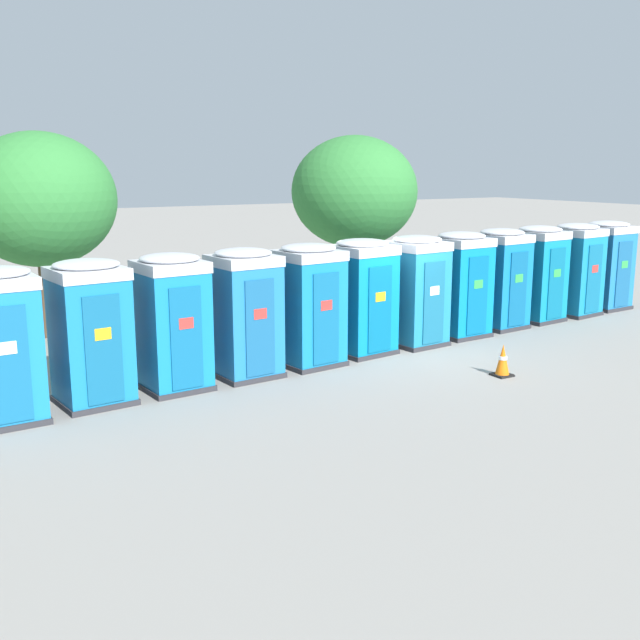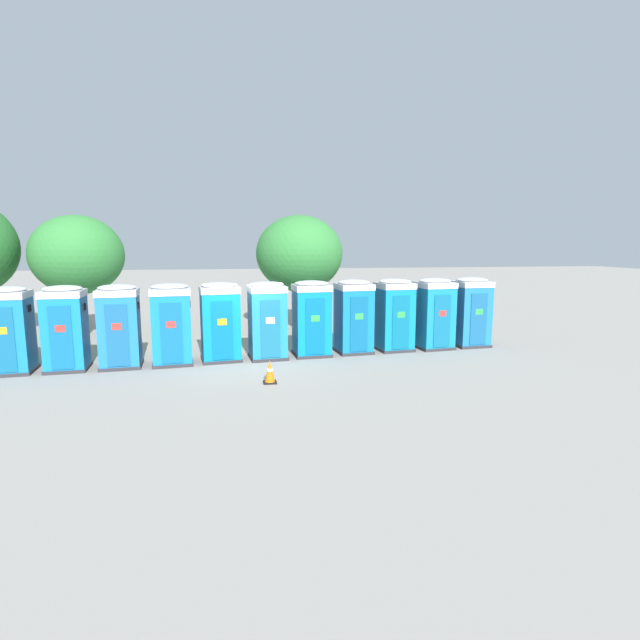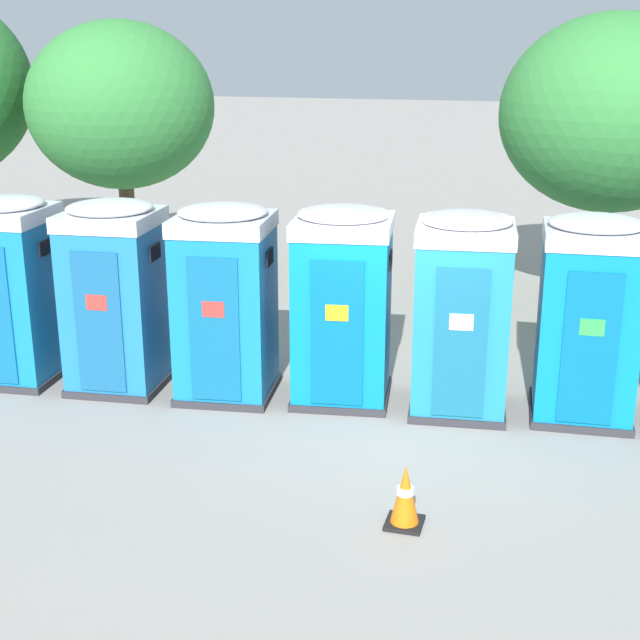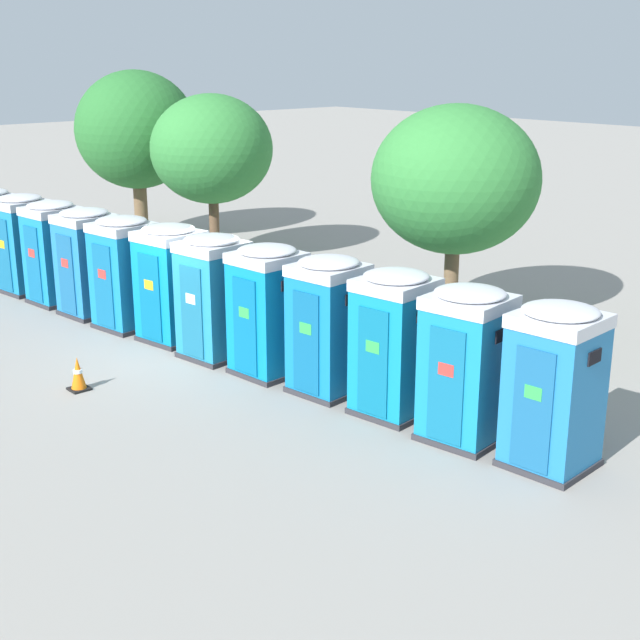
{
  "view_description": "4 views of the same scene",
  "coord_description": "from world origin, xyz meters",
  "px_view_note": "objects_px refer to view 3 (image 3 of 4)",
  "views": [
    {
      "loc": [
        -9.75,
        -13.24,
        4.1
      ],
      "look_at": [
        -1.95,
        0.05,
        0.9
      ],
      "focal_mm": 42.0,
      "sensor_mm": 36.0,
      "label": 1
    },
    {
      "loc": [
        -0.23,
        -15.94,
        3.75
      ],
      "look_at": [
        2.53,
        0.5,
        1.2
      ],
      "focal_mm": 28.0,
      "sensor_mm": 36.0,
      "label": 2
    },
    {
      "loc": [
        1.87,
        -10.34,
        4.52
      ],
      "look_at": [
        -1.06,
        0.14,
        1.07
      ],
      "focal_mm": 50.0,
      "sensor_mm": 36.0,
      "label": 3
    },
    {
      "loc": [
        15.11,
        -9.72,
        6.05
      ],
      "look_at": [
        3.58,
        0.6,
        1.35
      ],
      "focal_mm": 50.0,
      "sensor_mm": 36.0,
      "label": 4
    }
  ],
  "objects_px": {
    "portapotty_6": "(462,313)",
    "street_tree_2": "(612,114)",
    "portapotty_5": "(342,304)",
    "portapotty_3": "(116,295)",
    "portapotty_7": "(588,318)",
    "portapotty_4": "(225,301)",
    "traffic_cone": "(405,496)",
    "street_tree_0": "(121,106)",
    "portapotty_2": "(11,289)"
  },
  "relations": [
    {
      "from": "portapotty_2",
      "to": "portapotty_4",
      "type": "bearing_deg",
      "value": 4.35
    },
    {
      "from": "portapotty_6",
      "to": "street_tree_0",
      "type": "height_order",
      "value": "street_tree_0"
    },
    {
      "from": "portapotty_5",
      "to": "street_tree_0",
      "type": "relative_size",
      "value": 0.52
    },
    {
      "from": "portapotty_2",
      "to": "portapotty_7",
      "type": "xyz_separation_m",
      "value": [
        7.52,
        0.74,
        -0.0
      ]
    },
    {
      "from": "portapotty_6",
      "to": "portapotty_7",
      "type": "height_order",
      "value": "same"
    },
    {
      "from": "portapotty_6",
      "to": "portapotty_7",
      "type": "bearing_deg",
      "value": 7.77
    },
    {
      "from": "portapotty_2",
      "to": "portapotty_5",
      "type": "xyz_separation_m",
      "value": [
        4.51,
        0.5,
        -0.0
      ]
    },
    {
      "from": "portapotty_6",
      "to": "street_tree_2",
      "type": "xyz_separation_m",
      "value": [
        1.75,
        5.33,
        2.03
      ]
    },
    {
      "from": "portapotty_6",
      "to": "street_tree_0",
      "type": "distance_m",
      "value": 9.05
    },
    {
      "from": "portapotty_3",
      "to": "traffic_cone",
      "type": "distance_m",
      "value": 5.18
    },
    {
      "from": "portapotty_2",
      "to": "street_tree_2",
      "type": "bearing_deg",
      "value": 37.06
    },
    {
      "from": "portapotty_5",
      "to": "street_tree_2",
      "type": "xyz_separation_m",
      "value": [
        3.26,
        5.37,
        2.03
      ]
    },
    {
      "from": "portapotty_4",
      "to": "traffic_cone",
      "type": "distance_m",
      "value": 4.06
    },
    {
      "from": "portapotty_5",
      "to": "portapotty_6",
      "type": "relative_size",
      "value": 1.0
    },
    {
      "from": "portapotty_4",
      "to": "portapotty_7",
      "type": "bearing_deg",
      "value": 6.44
    },
    {
      "from": "portapotty_3",
      "to": "portapotty_7",
      "type": "xyz_separation_m",
      "value": [
        6.02,
        0.63,
        -0.0
      ]
    },
    {
      "from": "portapotty_2",
      "to": "portapotty_3",
      "type": "bearing_deg",
      "value": 4.24
    },
    {
      "from": "portapotty_6",
      "to": "street_tree_2",
      "type": "height_order",
      "value": "street_tree_2"
    },
    {
      "from": "street_tree_0",
      "to": "traffic_cone",
      "type": "distance_m",
      "value": 11.16
    },
    {
      "from": "portapotty_6",
      "to": "street_tree_0",
      "type": "bearing_deg",
      "value": 144.57
    },
    {
      "from": "portapotty_2",
      "to": "street_tree_0",
      "type": "relative_size",
      "value": 0.52
    },
    {
      "from": "portapotty_7",
      "to": "traffic_cone",
      "type": "bearing_deg",
      "value": -117.0
    },
    {
      "from": "portapotty_2",
      "to": "portapotty_5",
      "type": "relative_size",
      "value": 1.0
    },
    {
      "from": "portapotty_2",
      "to": "traffic_cone",
      "type": "xyz_separation_m",
      "value": [
        5.89,
        -2.47,
        -0.97
      ]
    },
    {
      "from": "portapotty_4",
      "to": "portapotty_6",
      "type": "bearing_deg",
      "value": 5.78
    },
    {
      "from": "portapotty_4",
      "to": "portapotty_7",
      "type": "xyz_separation_m",
      "value": [
        4.51,
        0.51,
        0.0
      ]
    },
    {
      "from": "portapotty_3",
      "to": "portapotty_7",
      "type": "bearing_deg",
      "value": 5.95
    },
    {
      "from": "portapotty_4",
      "to": "portapotty_5",
      "type": "relative_size",
      "value": 1.0
    },
    {
      "from": "portapotty_6",
      "to": "traffic_cone",
      "type": "bearing_deg",
      "value": -92.56
    },
    {
      "from": "street_tree_0",
      "to": "traffic_cone",
      "type": "height_order",
      "value": "street_tree_0"
    },
    {
      "from": "street_tree_0",
      "to": "street_tree_2",
      "type": "relative_size",
      "value": 0.98
    },
    {
      "from": "portapotty_6",
      "to": "portapotty_7",
      "type": "relative_size",
      "value": 1.0
    },
    {
      "from": "traffic_cone",
      "to": "portapotty_4",
      "type": "bearing_deg",
      "value": 136.85
    },
    {
      "from": "portapotty_5",
      "to": "street_tree_0",
      "type": "height_order",
      "value": "street_tree_0"
    },
    {
      "from": "portapotty_6",
      "to": "portapotty_3",
      "type": "bearing_deg",
      "value": -174.66
    },
    {
      "from": "portapotty_3",
      "to": "street_tree_0",
      "type": "xyz_separation_m",
      "value": [
        -2.68,
        5.54,
        2.01
      ]
    },
    {
      "from": "portapotty_6",
      "to": "street_tree_2",
      "type": "bearing_deg",
      "value": 71.87
    },
    {
      "from": "portapotty_7",
      "to": "portapotty_6",
      "type": "bearing_deg",
      "value": -172.23
    },
    {
      "from": "portapotty_4",
      "to": "street_tree_0",
      "type": "relative_size",
      "value": 0.52
    },
    {
      "from": "street_tree_0",
      "to": "street_tree_2",
      "type": "distance_m",
      "value": 8.94
    },
    {
      "from": "portapotty_4",
      "to": "traffic_cone",
      "type": "xyz_separation_m",
      "value": [
        2.87,
        -2.7,
        -0.97
      ]
    },
    {
      "from": "portapotty_5",
      "to": "street_tree_0",
      "type": "xyz_separation_m",
      "value": [
        -5.68,
        5.16,
        2.01
      ]
    },
    {
      "from": "traffic_cone",
      "to": "street_tree_0",
      "type": "bearing_deg",
      "value": 131.01
    },
    {
      "from": "portapotty_3",
      "to": "portapotty_5",
      "type": "bearing_deg",
      "value": 7.28
    },
    {
      "from": "portapotty_7",
      "to": "portapotty_4",
      "type": "bearing_deg",
      "value": -173.56
    },
    {
      "from": "portapotty_2",
      "to": "street_tree_0",
      "type": "xyz_separation_m",
      "value": [
        -1.17,
        5.65,
        2.01
      ]
    },
    {
      "from": "portapotty_6",
      "to": "street_tree_0",
      "type": "xyz_separation_m",
      "value": [
        -7.19,
        5.12,
        2.01
      ]
    },
    {
      "from": "portapotty_4",
      "to": "street_tree_0",
      "type": "height_order",
      "value": "street_tree_0"
    },
    {
      "from": "portapotty_7",
      "to": "street_tree_0",
      "type": "xyz_separation_m",
      "value": [
        -8.69,
        4.91,
        2.01
      ]
    },
    {
      "from": "portapotty_2",
      "to": "portapotty_7",
      "type": "distance_m",
      "value": 7.56
    }
  ]
}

